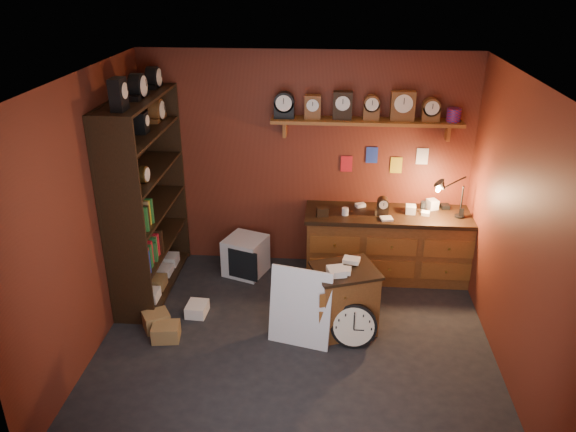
# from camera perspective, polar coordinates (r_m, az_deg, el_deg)

# --- Properties ---
(floor) EXTENTS (4.00, 4.00, 0.00)m
(floor) POSITION_cam_1_polar(r_m,az_deg,el_deg) (5.95, 0.74, -12.73)
(floor) COLOR black
(floor) RESTS_ON ground
(room_shell) EXTENTS (4.02, 3.62, 2.71)m
(room_shell) POSITION_cam_1_polar(r_m,az_deg,el_deg) (5.20, 1.41, 3.30)
(room_shell) COLOR maroon
(room_shell) RESTS_ON ground
(shelving_unit) EXTENTS (0.47, 1.60, 2.58)m
(shelving_unit) POSITION_cam_1_polar(r_m,az_deg,el_deg) (6.52, -14.52, 2.56)
(shelving_unit) COLOR black
(shelving_unit) RESTS_ON ground
(workbench) EXTENTS (2.05, 0.66, 1.36)m
(workbench) POSITION_cam_1_polar(r_m,az_deg,el_deg) (6.99, 10.22, -2.54)
(workbench) COLOR brown
(workbench) RESTS_ON ground
(low_cabinet) EXTENTS (0.78, 0.73, 0.82)m
(low_cabinet) POSITION_cam_1_polar(r_m,az_deg,el_deg) (5.96, 5.73, -8.17)
(low_cabinet) COLOR brown
(low_cabinet) RESTS_ON ground
(big_round_clock) EXTENTS (0.47, 0.16, 0.47)m
(big_round_clock) POSITION_cam_1_polar(r_m,az_deg,el_deg) (5.83, 6.69, -11.03)
(big_round_clock) COLOR black
(big_round_clock) RESTS_ON ground
(white_panel) EXTENTS (0.66, 0.32, 0.84)m
(white_panel) POSITION_cam_1_polar(r_m,az_deg,el_deg) (5.97, 1.20, -12.59)
(white_panel) COLOR silver
(white_panel) RESTS_ON ground
(mini_fridge) EXTENTS (0.59, 0.61, 0.48)m
(mini_fridge) POSITION_cam_1_polar(r_m,az_deg,el_deg) (7.06, -4.32, -4.04)
(mini_fridge) COLOR silver
(mini_fridge) RESTS_ON ground
(floor_box_a) EXTENTS (0.31, 0.27, 0.17)m
(floor_box_a) POSITION_cam_1_polar(r_m,az_deg,el_deg) (6.09, -12.28, -11.43)
(floor_box_a) COLOR olive
(floor_box_a) RESTS_ON ground
(floor_box_b) EXTENTS (0.23, 0.27, 0.13)m
(floor_box_b) POSITION_cam_1_polar(r_m,az_deg,el_deg) (6.42, -9.22, -9.30)
(floor_box_b) COLOR white
(floor_box_b) RESTS_ON ground
(floor_box_c) EXTENTS (0.34, 0.32, 0.20)m
(floor_box_c) POSITION_cam_1_polar(r_m,az_deg,el_deg) (6.25, -13.22, -10.33)
(floor_box_c) COLOR olive
(floor_box_c) RESTS_ON ground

